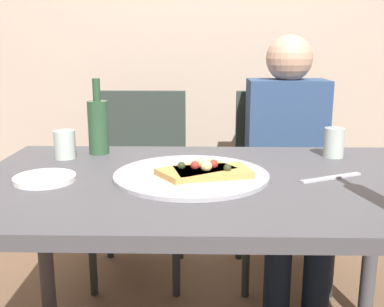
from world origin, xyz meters
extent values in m
cube|color=#BCA893|center=(0.00, 1.33, 1.30)|extent=(6.00, 0.10, 2.60)
cube|color=#4C4C51|center=(0.00, 0.00, 0.71)|extent=(1.44, 0.87, 0.04)
cylinder|color=#4C4C51|center=(-0.66, 0.38, 0.35)|extent=(0.06, 0.06, 0.69)
cylinder|color=#4C4C51|center=(0.66, 0.38, 0.35)|extent=(0.06, 0.06, 0.69)
cylinder|color=#ADADB2|center=(-0.05, 0.01, 0.74)|extent=(0.47, 0.47, 0.01)
cube|color=tan|center=(0.01, -0.01, 0.75)|extent=(0.24, 0.18, 0.02)
sphere|color=#EAD184|center=(-0.01, -0.02, 0.77)|extent=(0.04, 0.04, 0.04)
sphere|color=#2D381E|center=(0.05, -0.02, 0.77)|extent=(0.02, 0.02, 0.02)
sphere|color=#B22D23|center=(-0.04, 0.00, 0.77)|extent=(0.03, 0.03, 0.03)
cube|color=tan|center=(-0.04, 0.00, 0.75)|extent=(0.26, 0.23, 0.02)
sphere|color=#EAD184|center=(-0.02, 0.02, 0.77)|extent=(0.04, 0.04, 0.04)
sphere|color=#2D381E|center=(-0.08, 0.00, 0.77)|extent=(0.02, 0.02, 0.02)
sphere|color=#B22D23|center=(0.01, 0.02, 0.77)|extent=(0.03, 0.03, 0.03)
cylinder|color=#2D5133|center=(-0.40, 0.31, 0.83)|extent=(0.07, 0.07, 0.20)
cylinder|color=#2D5133|center=(-0.40, 0.31, 0.97)|extent=(0.03, 0.03, 0.08)
cylinder|color=#B7C6BC|center=(-0.51, 0.24, 0.78)|extent=(0.08, 0.08, 0.10)
cylinder|color=#B7C6BC|center=(0.45, 0.28, 0.78)|extent=(0.07, 0.07, 0.11)
cylinder|color=white|center=(-0.48, -0.05, 0.74)|extent=(0.18, 0.18, 0.02)
cube|color=#B7B7BC|center=(0.37, 0.00, 0.73)|extent=(0.21, 0.11, 0.01)
cube|color=#2D3833|center=(-0.32, 0.76, 0.45)|extent=(0.44, 0.44, 0.05)
cube|color=#2D3833|center=(-0.32, 0.96, 0.68)|extent=(0.44, 0.04, 0.45)
cylinder|color=#2D3833|center=(-0.13, 0.57, 0.21)|extent=(0.04, 0.04, 0.42)
cylinder|color=#2D3833|center=(-0.51, 0.57, 0.21)|extent=(0.04, 0.04, 0.42)
cylinder|color=#2D3833|center=(-0.13, 0.95, 0.21)|extent=(0.04, 0.04, 0.42)
cylinder|color=#2D3833|center=(-0.51, 0.95, 0.21)|extent=(0.04, 0.04, 0.42)
cube|color=#2D3833|center=(0.37, 0.76, 0.45)|extent=(0.44, 0.44, 0.05)
cube|color=#2D3833|center=(0.37, 0.96, 0.68)|extent=(0.44, 0.04, 0.45)
cylinder|color=#2D3833|center=(0.56, 0.57, 0.21)|extent=(0.04, 0.04, 0.42)
cylinder|color=#2D3833|center=(0.18, 0.57, 0.21)|extent=(0.04, 0.04, 0.42)
cylinder|color=#2D3833|center=(0.56, 0.95, 0.21)|extent=(0.04, 0.04, 0.42)
cylinder|color=#2D3833|center=(0.18, 0.95, 0.21)|extent=(0.04, 0.04, 0.42)
cube|color=navy|center=(0.37, 0.78, 0.71)|extent=(0.36, 0.22, 0.52)
sphere|color=tan|center=(0.37, 0.78, 1.06)|extent=(0.21, 0.21, 0.21)
cylinder|color=black|center=(0.45, 0.58, 0.45)|extent=(0.12, 0.40, 0.12)
cylinder|color=black|center=(0.29, 0.58, 0.45)|extent=(0.12, 0.40, 0.12)
cylinder|color=black|center=(0.45, 0.38, 0.23)|extent=(0.11, 0.11, 0.45)
cylinder|color=black|center=(0.29, 0.38, 0.23)|extent=(0.11, 0.11, 0.45)
camera|label=1|loc=(-0.02, -1.33, 1.12)|focal=42.64mm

